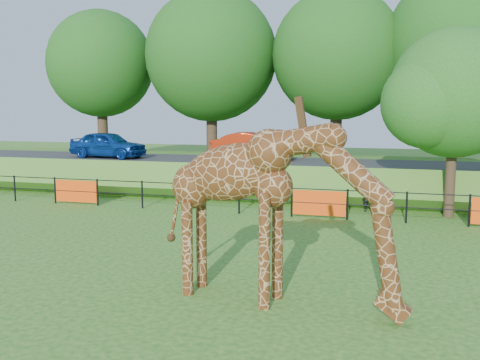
{
  "coord_description": "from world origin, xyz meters",
  "views": [
    {
      "loc": [
        5.61,
        -10.92,
        3.87
      ],
      "look_at": [
        1.59,
        2.74,
        2.0
      ],
      "focal_mm": 40.0,
      "sensor_mm": 36.0,
      "label": 1
    }
  ],
  "objects_px": {
    "car_red": "(253,146)",
    "visitor": "(369,194)",
    "giraffe": "(279,215)",
    "car_blue": "(108,145)",
    "tree_east": "(457,98)"
  },
  "relations": [
    {
      "from": "car_red",
      "to": "giraffe",
      "type": "bearing_deg",
      "value": -167.21
    },
    {
      "from": "car_blue",
      "to": "tree_east",
      "type": "height_order",
      "value": "tree_east"
    },
    {
      "from": "giraffe",
      "to": "car_blue",
      "type": "bearing_deg",
      "value": 139.98
    },
    {
      "from": "giraffe",
      "to": "car_blue",
      "type": "relative_size",
      "value": 1.28
    },
    {
      "from": "car_blue",
      "to": "giraffe",
      "type": "bearing_deg",
      "value": -134.42
    },
    {
      "from": "giraffe",
      "to": "tree_east",
      "type": "relative_size",
      "value": 0.76
    },
    {
      "from": "car_red",
      "to": "visitor",
      "type": "distance_m",
      "value": 7.8
    },
    {
      "from": "car_red",
      "to": "tree_east",
      "type": "xyz_separation_m",
      "value": [
        8.86,
        -4.98,
        2.19
      ]
    },
    {
      "from": "car_red",
      "to": "tree_east",
      "type": "height_order",
      "value": "tree_east"
    },
    {
      "from": "tree_east",
      "to": "visitor",
      "type": "bearing_deg",
      "value": 178.48
    },
    {
      "from": "car_blue",
      "to": "tree_east",
      "type": "distance_m",
      "value": 16.85
    },
    {
      "from": "giraffe",
      "to": "car_blue",
      "type": "distance_m",
      "value": 18.74
    },
    {
      "from": "car_blue",
      "to": "visitor",
      "type": "bearing_deg",
      "value": -100.5
    },
    {
      "from": "car_blue",
      "to": "car_red",
      "type": "xyz_separation_m",
      "value": [
        7.4,
        1.11,
        -0.01
      ]
    },
    {
      "from": "car_red",
      "to": "visitor",
      "type": "xyz_separation_m",
      "value": [
        5.9,
        -4.9,
        -1.42
      ]
    }
  ]
}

